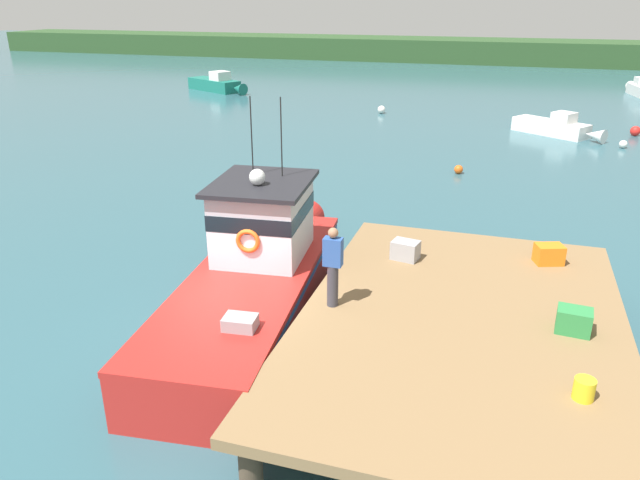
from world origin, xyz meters
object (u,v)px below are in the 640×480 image
object	(u,v)px
deckhand_by_the_boat	(333,265)
mooring_buoy_channel_marker	(459,169)
crate_single_by_cleat	(574,321)
crate_stack_mid_dock	(405,250)
main_fishing_boat	(257,273)
mooring_buoy_inshore	(635,131)
mooring_buoy_outer	(381,110)
moored_boat_far_left	(217,84)
moored_boat_off_the_point	(557,127)
crate_single_far	(549,254)
bait_bucket	(584,389)
mooring_buoy_spare_mooring	(623,144)

from	to	relation	value
deckhand_by_the_boat	mooring_buoy_channel_marker	size ratio (longest dim) A/B	4.50
crate_single_by_cleat	crate_stack_mid_dock	bearing A→B (deg)	145.90
main_fishing_boat	deckhand_by_the_boat	distance (m)	2.74
main_fishing_boat	crate_stack_mid_dock	size ratio (longest dim) A/B	16.56
crate_single_by_cleat	mooring_buoy_inshore	bearing A→B (deg)	78.94
mooring_buoy_channel_marker	crate_stack_mid_dock	bearing A→B (deg)	-90.69
main_fishing_boat	mooring_buoy_channel_marker	world-z (taller)	main_fishing_boat
main_fishing_boat	crate_stack_mid_dock	xyz separation A→B (m)	(3.14, 1.40, 0.41)
mooring_buoy_outer	moored_boat_far_left	bearing A→B (deg)	158.52
crate_stack_mid_dock	moored_boat_off_the_point	distance (m)	21.69
crate_single_far	bait_bucket	size ratio (longest dim) A/B	1.76
moored_boat_far_left	crate_stack_mid_dock	bearing A→B (deg)	-56.70
main_fishing_boat	mooring_buoy_channel_marker	distance (m)	13.93
main_fishing_boat	bait_bucket	world-z (taller)	main_fishing_boat
moored_boat_far_left	mooring_buoy_outer	xyz separation A→B (m)	(14.10, -5.55, -0.29)
moored_boat_far_left	crate_single_by_cleat	bearing A→B (deg)	-54.40
mooring_buoy_inshore	main_fishing_boat	bearing A→B (deg)	-115.72
bait_bucket	mooring_buoy_outer	world-z (taller)	bait_bucket
crate_single_far	crate_single_by_cleat	bearing A→B (deg)	-84.05
crate_stack_mid_dock	mooring_buoy_inshore	world-z (taller)	crate_stack_mid_dock
deckhand_by_the_boat	mooring_buoy_outer	distance (m)	27.97
main_fishing_boat	crate_single_far	bearing A→B (deg)	18.76
crate_single_far	mooring_buoy_inshore	world-z (taller)	crate_single_far
crate_single_far	crate_single_by_cleat	xyz separation A→B (m)	(0.32, -3.10, 0.01)
moored_boat_off_the_point	mooring_buoy_channel_marker	world-z (taller)	moored_boat_off_the_point
crate_stack_mid_dock	crate_single_by_cleat	distance (m)	4.20
deckhand_by_the_boat	moored_boat_off_the_point	size ratio (longest dim) A/B	0.35
crate_single_far	moored_boat_off_the_point	xyz separation A→B (m)	(1.17, 20.49, -0.99)
crate_stack_mid_dock	main_fishing_boat	bearing A→B (deg)	-156.01
bait_bucket	main_fishing_boat	bearing A→B (deg)	155.54
mooring_buoy_channel_marker	mooring_buoy_inshore	world-z (taller)	mooring_buoy_inshore
crate_stack_mid_dock	crate_single_by_cleat	bearing A→B (deg)	-34.10
bait_bucket	mooring_buoy_spare_mooring	bearing A→B (deg)	80.79
crate_single_by_cleat	moored_boat_far_left	world-z (taller)	crate_single_by_cleat
crate_stack_mid_dock	crate_single_far	distance (m)	3.24
crate_single_far	mooring_buoy_outer	distance (m)	25.72
crate_stack_mid_dock	bait_bucket	bearing A→B (deg)	-51.63
bait_bucket	deckhand_by_the_boat	bearing A→B (deg)	158.76
crate_single_far	deckhand_by_the_boat	world-z (taller)	deckhand_by_the_boat
crate_stack_mid_dock	crate_single_far	xyz separation A→B (m)	(3.15, 0.74, 0.00)
main_fishing_boat	crate_single_by_cleat	world-z (taller)	main_fishing_boat
mooring_buoy_spare_mooring	mooring_buoy_inshore	distance (m)	3.37
moored_boat_off_the_point	mooring_buoy_spare_mooring	size ratio (longest dim) A/B	12.23
mooring_buoy_spare_mooring	bait_bucket	bearing A→B (deg)	-99.21
crate_stack_mid_dock	mooring_buoy_spare_mooring	bearing A→B (deg)	69.09
crate_single_by_cleat	main_fishing_boat	bearing A→B (deg)	171.76
bait_bucket	moored_boat_far_left	bearing A→B (deg)	123.98
crate_stack_mid_dock	crate_single_far	world-z (taller)	crate_single_far
moored_boat_off_the_point	main_fishing_boat	bearing A→B (deg)	-108.26
crate_single_by_cleat	mooring_buoy_channel_marker	size ratio (longest dim) A/B	1.66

